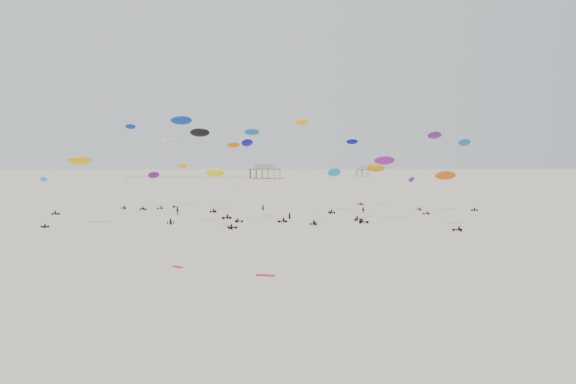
{
  "coord_description": "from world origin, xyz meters",
  "views": [
    {
      "loc": [
        -2.38,
        -26.77,
        14.09
      ],
      "look_at": [
        0.0,
        88.0,
        7.0
      ],
      "focal_mm": 35.0,
      "sensor_mm": 36.0,
      "label": 1
    }
  ],
  "objects_px": {
    "pavilion_main": "(265,172)",
    "rig_0": "(413,186)",
    "rig_9": "(466,153)",
    "rig_4": "(129,150)",
    "pavilion_small": "(362,172)",
    "spectator_0": "(289,220)"
  },
  "relations": [
    {
      "from": "rig_0",
      "to": "rig_9",
      "type": "distance_m",
      "value": 16.29
    },
    {
      "from": "pavilion_small",
      "to": "rig_0",
      "type": "height_order",
      "value": "rig_0"
    },
    {
      "from": "pavilion_main",
      "to": "rig_9",
      "type": "bearing_deg",
      "value": -75.75
    },
    {
      "from": "rig_9",
      "to": "rig_4",
      "type": "bearing_deg",
      "value": 59.42
    },
    {
      "from": "pavilion_small",
      "to": "rig_0",
      "type": "bearing_deg",
      "value": -95.61
    },
    {
      "from": "pavilion_small",
      "to": "rig_9",
      "type": "relative_size",
      "value": 0.47
    },
    {
      "from": "pavilion_main",
      "to": "spectator_0",
      "type": "distance_m",
      "value": 251.91
    },
    {
      "from": "rig_9",
      "to": "rig_0",
      "type": "bearing_deg",
      "value": 53.96
    },
    {
      "from": "pavilion_main",
      "to": "rig_4",
      "type": "bearing_deg",
      "value": -99.27
    },
    {
      "from": "pavilion_main",
      "to": "rig_0",
      "type": "xyz_separation_m",
      "value": [
        44.96,
        -225.12,
        1.97
      ]
    },
    {
      "from": "rig_4",
      "to": "spectator_0",
      "type": "bearing_deg",
      "value": 116.07
    },
    {
      "from": "pavilion_small",
      "to": "spectator_0",
      "type": "distance_m",
      "value": 287.88
    },
    {
      "from": "rig_9",
      "to": "spectator_0",
      "type": "xyz_separation_m",
      "value": [
        -47.47,
        -23.22,
        -15.36
      ]
    },
    {
      "from": "pavilion_main",
      "to": "rig_4",
      "type": "xyz_separation_m",
      "value": [
        -34.96,
        -214.1,
        11.97
      ]
    },
    {
      "from": "rig_4",
      "to": "rig_9",
      "type": "height_order",
      "value": "rig_4"
    },
    {
      "from": "rig_9",
      "to": "pavilion_main",
      "type": "bearing_deg",
      "value": -7.57
    },
    {
      "from": "rig_4",
      "to": "rig_9",
      "type": "xyz_separation_m",
      "value": [
        92.98,
        -14.34,
        -0.84
      ]
    },
    {
      "from": "pavilion_small",
      "to": "rig_4",
      "type": "distance_m",
      "value": 266.01
    },
    {
      "from": "pavilion_small",
      "to": "rig_9",
      "type": "bearing_deg",
      "value": -92.65
    },
    {
      "from": "pavilion_main",
      "to": "rig_9",
      "type": "relative_size",
      "value": 1.09
    },
    {
      "from": "rig_4",
      "to": "rig_9",
      "type": "distance_m",
      "value": 94.08
    },
    {
      "from": "pavilion_main",
      "to": "rig_9",
      "type": "height_order",
      "value": "rig_9"
    }
  ]
}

